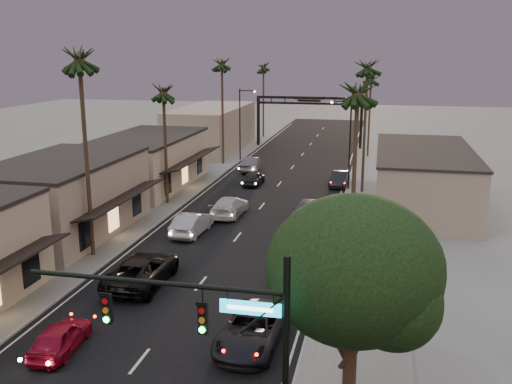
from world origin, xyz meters
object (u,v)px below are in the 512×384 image
at_px(streetlight_right, 347,137).
at_px(palm_rb, 368,64).
at_px(palm_lb, 79,54).
at_px(oncoming_silver, 192,223).
at_px(curbside_near, 252,329).
at_px(palm_rc, 371,76).
at_px(palm_far, 263,65).
at_px(oncoming_red, 60,337).
at_px(corner_tree, 356,276).
at_px(curbside_black, 301,248).
at_px(oncoming_pickup, 142,270).
at_px(palm_ld, 222,61).
at_px(palm_ra, 358,87).
at_px(palm_lc, 163,88).
at_px(arch, 309,109).
at_px(traffic_signal, 225,335).
at_px(streetlight_left, 242,119).

height_order(streetlight_right, palm_rb, palm_rb).
bearing_deg(palm_lb, oncoming_silver, 50.09).
bearing_deg(curbside_near, oncoming_silver, 120.67).
distance_m(palm_rc, palm_far, 21.97).
distance_m(palm_rb, oncoming_red, 38.00).
relative_size(corner_tree, palm_lb, 0.58).
relative_size(palm_rb, curbside_black, 2.63).
bearing_deg(palm_far, oncoming_red, -86.33).
height_order(palm_rc, curbside_black, palm_rc).
distance_m(palm_lb, curbside_near, 20.55).
bearing_deg(oncoming_pickup, oncoming_silver, -89.13).
xyz_separation_m(palm_ld, oncoming_red, (4.66, -44.90, -11.72)).
distance_m(oncoming_red, curbside_black, 16.99).
distance_m(palm_lb, curbside_black, 18.93).
relative_size(corner_tree, palm_ra, 0.67).
bearing_deg(palm_lc, palm_far, 89.59).
bearing_deg(palm_far, palm_rc, -39.64).
height_order(palm_far, curbside_black, palm_far).
xyz_separation_m(palm_ra, palm_far, (-16.90, 54.00, 0.00)).
xyz_separation_m(corner_tree, palm_ld, (-18.08, 47.55, 6.44)).
bearing_deg(palm_ld, palm_lb, -90.00).
xyz_separation_m(palm_lc, oncoming_pickup, (5.22, -17.77, -9.58)).
bearing_deg(palm_lb, curbside_near, -35.56).
height_order(arch, palm_far, palm_far).
height_order(traffic_signal, palm_lc, palm_lc).
height_order(palm_ld, palm_far, palm_ld).
bearing_deg(palm_far, curbside_near, -78.83).
distance_m(oncoming_pickup, oncoming_silver, 9.79).
relative_size(oncoming_red, oncoming_pickup, 0.64).
distance_m(palm_ra, oncoming_pickup, 16.98).
bearing_deg(streetlight_right, palm_lc, -149.89).
relative_size(corner_tree, streetlight_left, 0.98).
bearing_deg(arch, curbside_near, -85.40).
xyz_separation_m(palm_lb, curbside_near, (13.22, -9.45, -12.58)).
bearing_deg(streetlight_left, corner_tree, -72.03).
bearing_deg(palm_lb, arch, 79.84).
height_order(arch, palm_ld, palm_ld).
xyz_separation_m(streetlight_left, oncoming_red, (2.98, -47.90, -4.63)).
height_order(corner_tree, palm_rc, palm_rc).
xyz_separation_m(streetlight_right, palm_ld, (-15.52, 10.00, 7.09)).
bearing_deg(palm_lb, corner_tree, -38.83).
bearing_deg(oncoming_silver, streetlight_left, -80.89).
bearing_deg(oncoming_silver, streetlight_right, -118.97).
bearing_deg(palm_lb, streetlight_right, 55.99).
xyz_separation_m(palm_far, oncoming_red, (4.36, -67.90, -10.74)).
relative_size(oncoming_pickup, curbside_black, 1.18).
xyz_separation_m(streetlight_right, palm_far, (-15.22, 33.00, 6.11)).
bearing_deg(arch, oncoming_silver, -94.85).
bearing_deg(oncoming_silver, curbside_black, 160.23).
xyz_separation_m(arch, palm_lb, (-8.60, -48.00, 7.85)).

